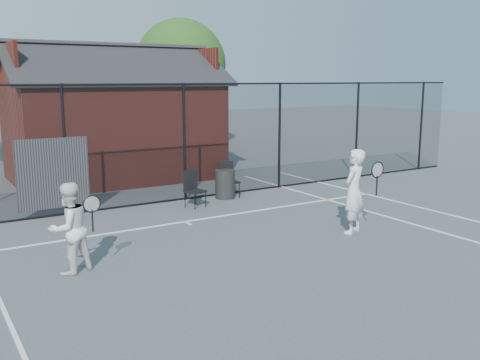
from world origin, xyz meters
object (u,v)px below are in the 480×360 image
chair_left (195,190)px  chair_right (230,180)px  player_front (354,191)px  player_back (69,228)px  clubhouse (114,127)px  waste_bin (225,184)px

chair_left → chair_right: chair_right is taller
player_front → player_back: size_ratio=1.16×
player_back → chair_left: size_ratio=1.68×
clubhouse → player_back: bearing=-113.7°
clubhouse → chair_left: bearing=-86.2°
player_front → waste_bin: bearing=98.0°
clubhouse → chair_right: 4.82m
clubhouse → player_back: size_ratio=4.37×
player_front → player_back: player_front is taller
chair_left → clubhouse: bearing=79.0°
chair_left → waste_bin: size_ratio=1.17×
clubhouse → player_front: bearing=-76.6°
player_front → player_back: (-5.48, 0.72, -0.12)m
clubhouse → chair_left: clubhouse is taller
clubhouse → player_front: (2.04, -8.56, -0.74)m
player_back → chair_left: bearing=38.0°
clubhouse → waste_bin: 4.80m
clubhouse → player_back: 8.61m
clubhouse → chair_right: clubhouse is taller
clubhouse → player_front: clubhouse is taller
player_back → waste_bin: player_back is taller
player_front → chair_left: 4.07m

